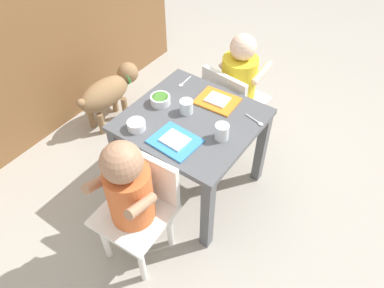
% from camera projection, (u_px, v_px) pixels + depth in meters
% --- Properties ---
extents(ground_plane, '(7.00, 7.00, 0.00)m').
position_uv_depth(ground_plane, '(192.00, 184.00, 1.95)').
color(ground_plane, '#9E998E').
extents(kitchen_cabinet_back, '(1.93, 0.37, 1.04)m').
position_uv_depth(kitchen_cabinet_back, '(29.00, 34.00, 2.03)').
color(kitchen_cabinet_back, brown).
rests_on(kitchen_cabinet_back, ground).
extents(dining_table, '(0.54, 0.56, 0.47)m').
position_uv_depth(dining_table, '(192.00, 132.00, 1.68)').
color(dining_table, '#515459').
rests_on(dining_table, ground).
extents(seated_child_left, '(0.29, 0.29, 0.68)m').
position_uv_depth(seated_child_left, '(131.00, 190.00, 1.39)').
color(seated_child_left, white).
rests_on(seated_child_left, ground).
extents(seated_child_right, '(0.31, 0.31, 0.66)m').
position_uv_depth(seated_child_right, '(238.00, 80.00, 1.92)').
color(seated_child_right, white).
rests_on(seated_child_right, ground).
extents(dog, '(0.46, 0.18, 0.32)m').
position_uv_depth(dog, '(109.00, 91.00, 2.17)').
color(dog, olive).
rests_on(dog, ground).
extents(food_tray_left, '(0.17, 0.20, 0.02)m').
position_uv_depth(food_tray_left, '(175.00, 141.00, 1.51)').
color(food_tray_left, '#388CD8').
rests_on(food_tray_left, dining_table).
extents(food_tray_right, '(0.16, 0.19, 0.02)m').
position_uv_depth(food_tray_right, '(217.00, 100.00, 1.70)').
color(food_tray_right, orange).
rests_on(food_tray_right, dining_table).
extents(water_cup_left, '(0.06, 0.06, 0.06)m').
position_uv_depth(water_cup_left, '(186.00, 107.00, 1.63)').
color(water_cup_left, white).
rests_on(water_cup_left, dining_table).
extents(water_cup_right, '(0.06, 0.06, 0.07)m').
position_uv_depth(water_cup_right, '(222.00, 133.00, 1.51)').
color(water_cup_right, white).
rests_on(water_cup_right, dining_table).
extents(veggie_bowl_near, '(0.08, 0.08, 0.04)m').
position_uv_depth(veggie_bowl_near, '(136.00, 125.00, 1.56)').
color(veggie_bowl_near, white).
rests_on(veggie_bowl_near, dining_table).
extents(veggie_bowl_far, '(0.09, 0.09, 0.04)m').
position_uv_depth(veggie_bowl_far, '(160.00, 100.00, 1.68)').
color(veggie_bowl_far, white).
rests_on(veggie_bowl_far, dining_table).
extents(spoon_by_left_tray, '(0.10, 0.02, 0.01)m').
position_uv_depth(spoon_by_left_tray, '(184.00, 83.00, 1.80)').
color(spoon_by_left_tray, silver).
rests_on(spoon_by_left_tray, dining_table).
extents(spoon_by_right_tray, '(0.03, 0.10, 0.01)m').
position_uv_depth(spoon_by_right_tray, '(256.00, 121.00, 1.60)').
color(spoon_by_right_tray, silver).
rests_on(spoon_by_right_tray, dining_table).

